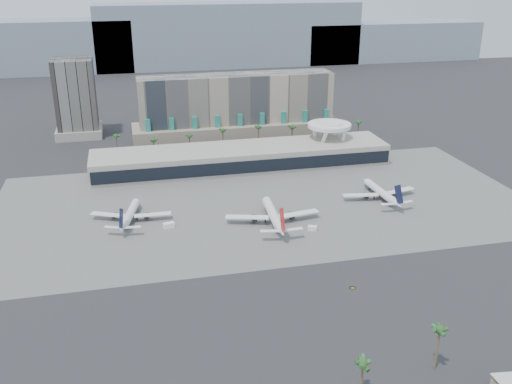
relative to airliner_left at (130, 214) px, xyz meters
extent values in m
plane|color=#232326|center=(65.07, -48.31, -3.36)|extent=(900.00, 900.00, 0.00)
cube|color=#5B5B59|center=(65.07, 6.69, -3.33)|extent=(260.00, 130.00, 0.06)
cube|color=gray|center=(-114.93, 421.69, 24.14)|extent=(260.00, 60.00, 55.00)
cube|color=gray|center=(125.07, 421.69, 31.64)|extent=(300.00, 60.00, 70.00)
cube|color=gray|center=(325.07, 421.69, 19.14)|extent=(220.00, 60.00, 45.00)
cube|color=tan|center=(75.07, 126.69, 17.64)|extent=(130.00, 22.00, 42.00)
cube|color=tan|center=(75.07, 124.69, 1.64)|extent=(140.00, 30.00, 10.00)
cube|color=#268576|center=(15.07, 114.69, 5.64)|extent=(3.00, 2.00, 18.00)
cube|color=#268576|center=(30.07, 114.69, 5.64)|extent=(3.00, 2.00, 18.00)
cube|color=#268576|center=(45.07, 114.69, 5.64)|extent=(3.00, 2.00, 18.00)
cube|color=#268576|center=(60.07, 114.69, 5.64)|extent=(3.00, 2.00, 18.00)
cube|color=#268576|center=(75.07, 114.69, 5.64)|extent=(3.00, 2.00, 18.00)
cube|color=#268576|center=(90.07, 114.69, 5.64)|extent=(3.00, 2.00, 18.00)
cube|color=#268576|center=(105.07, 114.69, 5.64)|extent=(3.00, 2.00, 18.00)
cube|color=#268576|center=(120.07, 114.69, 5.64)|extent=(3.00, 2.00, 18.00)
cube|color=#268576|center=(135.07, 114.69, 5.64)|extent=(3.00, 2.00, 18.00)
cube|color=black|center=(-29.93, 151.69, 22.64)|extent=(26.00, 26.00, 52.00)
cube|color=#B4AA9E|center=(-29.93, 151.69, -0.36)|extent=(30.00, 30.00, 6.00)
cube|color=#B4AA9E|center=(65.07, 61.69, 2.64)|extent=(170.00, 32.00, 12.00)
cube|color=black|center=(65.07, 45.49, 2.14)|extent=(168.00, 0.60, 7.00)
cube|color=black|center=(65.07, 61.69, 9.89)|extent=(170.00, 12.00, 2.50)
cylinder|color=white|center=(126.43, 74.05, 7.64)|extent=(6.98, 6.99, 21.89)
cylinder|color=white|center=(113.70, 74.05, 7.64)|extent=(6.98, 6.99, 21.89)
cylinder|color=white|center=(113.70, 61.33, 7.64)|extent=(6.98, 6.99, 21.89)
cylinder|color=white|center=(126.43, 61.33, 7.64)|extent=(6.98, 6.99, 21.89)
cylinder|color=white|center=(120.07, 67.69, 16.64)|extent=(26.00, 26.00, 2.20)
cylinder|color=white|center=(120.07, 67.69, 17.94)|extent=(16.00, 16.00, 1.20)
cylinder|color=brown|center=(-4.93, 96.69, 2.64)|extent=(0.70, 0.70, 12.00)
sphere|color=#285120|center=(-4.93, 96.69, 8.34)|extent=(2.80, 2.80, 2.80)
cylinder|color=brown|center=(17.07, 96.69, 2.64)|extent=(0.70, 0.70, 12.00)
sphere|color=#285120|center=(17.07, 96.69, 8.34)|extent=(2.80, 2.80, 2.80)
cylinder|color=brown|center=(39.07, 96.69, 2.64)|extent=(0.70, 0.70, 12.00)
sphere|color=#285120|center=(39.07, 96.69, 8.34)|extent=(2.80, 2.80, 2.80)
cylinder|color=brown|center=(60.07, 96.69, 2.64)|extent=(0.70, 0.70, 12.00)
sphere|color=#285120|center=(60.07, 96.69, 8.34)|extent=(2.80, 2.80, 2.80)
cylinder|color=brown|center=(83.07, 96.69, 2.64)|extent=(0.70, 0.70, 12.00)
sphere|color=#285120|center=(83.07, 96.69, 8.34)|extent=(2.80, 2.80, 2.80)
cylinder|color=brown|center=(105.07, 96.69, 2.64)|extent=(0.70, 0.70, 12.00)
sphere|color=#285120|center=(105.07, 96.69, 8.34)|extent=(2.80, 2.80, 2.80)
cylinder|color=brown|center=(127.07, 96.69, 2.64)|extent=(0.70, 0.70, 12.00)
sphere|color=#285120|center=(127.07, 96.69, 8.34)|extent=(2.80, 2.80, 2.80)
cylinder|color=brown|center=(150.07, 96.69, 2.64)|extent=(0.70, 0.70, 12.00)
sphere|color=#285120|center=(150.07, 96.69, 8.34)|extent=(2.80, 2.80, 2.80)
cylinder|color=white|center=(0.38, 1.61, -0.02)|extent=(9.38, 25.45, 3.71)
cylinder|color=black|center=(0.38, 1.61, -0.16)|extent=(9.20, 24.94, 3.63)
cone|color=white|center=(3.69, 15.71, -0.02)|extent=(4.56, 4.91, 3.71)
cone|color=white|center=(-3.36, -14.30, 0.26)|extent=(5.51, 8.96, 3.71)
cube|color=white|center=(-9.76, 3.04, -0.58)|extent=(16.67, 10.46, 0.32)
cube|color=white|center=(10.09, -1.62, -0.58)|extent=(16.75, 4.06, 0.32)
cylinder|color=black|center=(-6.94, 2.85, -1.50)|extent=(2.83, 4.07, 2.04)
cylinder|color=black|center=(7.49, -0.54, -1.50)|extent=(2.83, 4.07, 2.04)
cube|color=black|center=(-3.68, -15.65, 5.07)|extent=(2.37, 8.30, 9.75)
cube|color=white|center=(-7.63, -14.25, 0.72)|extent=(7.65, 4.58, 0.23)
cube|color=white|center=(0.49, -16.16, 0.72)|extent=(7.57, 2.70, 0.23)
cylinder|color=black|center=(2.63, 11.21, -2.62)|extent=(0.46, 0.46, 1.48)
cylinder|color=black|center=(-2.72, 1.38, -2.62)|extent=(0.65, 0.65, 1.48)
cylinder|color=black|center=(3.05, 0.03, -2.62)|extent=(0.65, 0.65, 1.48)
cylinder|color=white|center=(63.43, -14.92, 0.54)|extent=(6.13, 29.72, 4.33)
cylinder|color=black|center=(63.43, -14.92, 0.38)|extent=(6.01, 29.13, 4.24)
cone|color=white|center=(64.47, 1.97, 0.54)|extent=(4.62, 5.13, 4.33)
cone|color=white|center=(62.26, -33.97, 0.86)|extent=(4.92, 9.98, 4.33)
cube|color=white|center=(51.49, -15.27, -0.11)|extent=(19.92, 9.38, 0.38)
cube|color=white|center=(75.24, -16.73, -0.11)|extent=(19.90, 7.15, 0.38)
cylinder|color=black|center=(54.76, -14.93, -1.19)|extent=(2.64, 4.47, 2.38)
cylinder|color=black|center=(72.04, -15.99, -1.19)|extent=(2.64, 4.47, 2.38)
cube|color=#B61415|center=(62.16, -35.59, 6.49)|extent=(1.14, 9.84, 11.39)
cube|color=white|center=(57.33, -34.75, 1.40)|extent=(8.96, 4.06, 0.27)
cube|color=white|center=(67.05, -35.35, 1.40)|extent=(8.81, 3.05, 0.27)
cylinder|color=black|center=(64.14, -3.43, -2.49)|extent=(0.54, 0.54, 1.73)
cylinder|color=black|center=(59.91, -15.79, -2.49)|extent=(0.76, 0.76, 1.73)
cylinder|color=black|center=(66.82, -16.22, -2.49)|extent=(0.76, 0.76, 1.73)
cylinder|color=white|center=(122.90, 0.23, 0.15)|extent=(5.23, 26.72, 3.89)
cylinder|color=black|center=(122.90, 0.23, 0.00)|extent=(5.13, 26.18, 3.82)
cone|color=white|center=(122.13, 15.44, 0.15)|extent=(4.11, 4.57, 3.89)
cone|color=white|center=(123.76, -16.91, 0.44)|extent=(4.33, 8.95, 3.89)
cube|color=white|center=(112.25, -1.28, -0.44)|extent=(17.92, 6.62, 0.34)
cube|color=white|center=(133.64, -0.20, -0.44)|extent=(17.93, 8.27, 0.34)
cylinder|color=black|center=(115.14, -0.64, -1.41)|extent=(2.34, 4.00, 2.14)
cylinder|color=black|center=(130.70, 0.14, -1.41)|extent=(2.34, 4.00, 2.14)
cube|color=black|center=(123.84, -18.37, 5.50)|extent=(0.93, 8.85, 10.25)
cube|color=white|center=(119.44, -18.11, 0.93)|extent=(7.95, 2.83, 0.24)
cube|color=white|center=(128.19, -17.67, 0.93)|extent=(8.05, 3.57, 0.24)
cylinder|color=black|center=(122.37, 10.58, -2.58)|extent=(0.49, 0.49, 1.56)
cylinder|color=black|center=(119.84, -0.89, -2.58)|extent=(0.68, 0.68, 1.56)
cylinder|color=black|center=(126.06, -0.58, -2.58)|extent=(0.68, 0.68, 1.56)
cube|color=white|center=(16.58, -11.61, -2.16)|extent=(5.33, 3.58, 2.38)
cube|color=white|center=(78.13, -28.49, -2.37)|extent=(4.38, 3.48, 1.97)
cube|color=black|center=(76.72, -78.75, -2.89)|extent=(2.03, 0.88, 0.93)
cube|color=orange|center=(76.72, -78.92, -2.89)|extent=(1.43, 0.49, 0.56)
cylinder|color=black|center=(75.98, -78.75, -3.08)|extent=(0.11, 0.11, 0.56)
cylinder|color=black|center=(77.47, -78.75, -3.08)|extent=(0.11, 0.11, 0.56)
cylinder|color=brown|center=(58.03, -130.62, 2.04)|extent=(0.70, 0.70, 10.79)
sphere|color=#285120|center=(58.03, -130.62, 7.14)|extent=(2.80, 2.80, 2.80)
cylinder|color=brown|center=(83.39, -125.18, 3.47)|extent=(0.70, 0.70, 13.66)
sphere|color=#285120|center=(83.39, -125.18, 10.00)|extent=(2.80, 2.80, 2.80)
camera|label=1|loc=(2.15, -244.81, 105.63)|focal=40.00mm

